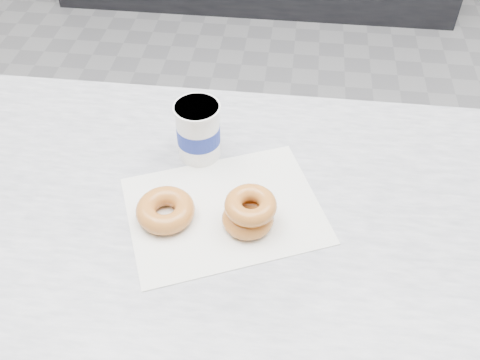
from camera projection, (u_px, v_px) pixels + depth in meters
The scene contains 6 objects.
ground at pixel (203, 248), 2.02m from camera, with size 5.00×5.00×0.00m, color #969699.
counter at pixel (152, 333), 1.28m from camera, with size 3.06×0.76×0.90m.
wax_paper at pixel (224, 210), 0.96m from camera, with size 0.34×0.26×0.00m, color silver.
donut_single at pixel (165, 210), 0.94m from camera, with size 0.10×0.10×0.04m, color #C57236.
donut_stack at pixel (249, 212), 0.92m from camera, with size 0.12×0.12×0.06m.
coffee_cup at pixel (198, 131), 1.03m from camera, with size 0.09×0.09×0.12m.
Camera 1 is at (0.29, -1.21, 1.63)m, focal length 40.00 mm.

